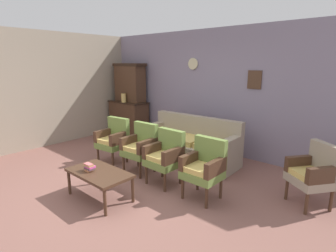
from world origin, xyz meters
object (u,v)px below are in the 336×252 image
floral_couch (189,146)px  wingback_chair_by_fireplace (314,172)px  book_stack_on_table (89,167)px  armchair_by_doorway (113,138)px  vase_on_cabinet (124,98)px  coffee_table (99,174)px  armchair_row_middle (165,155)px  armchair_near_couch_end (141,146)px  armchair_near_cabinet (204,166)px  side_cabinet (129,118)px

floral_couch → wingback_chair_by_fireplace: 2.38m
floral_couch → book_stack_on_table: 2.22m
armchair_by_doorway → book_stack_on_table: (0.92, -1.14, -0.02)m
vase_on_cabinet → coffee_table: 3.61m
armchair_by_doorway → wingback_chair_by_fireplace: size_ratio=1.00×
armchair_by_doorway → armchair_row_middle: same height
vase_on_cabinet → armchair_near_couch_end: 2.68m
armchair_near_couch_end → book_stack_on_table: armchair_near_couch_end is taller
wingback_chair_by_fireplace → book_stack_on_table: bearing=-142.5°
vase_on_cabinet → floral_couch: (2.54, -0.40, -0.72)m
book_stack_on_table → coffee_table: bearing=30.2°
armchair_near_cabinet → book_stack_on_table: bearing=-138.7°
armchair_near_cabinet → coffee_table: bearing=-137.6°
coffee_table → book_stack_on_table: (-0.13, -0.08, 0.10)m
armchair_near_cabinet → armchair_near_couch_end: bearing=177.9°
armchair_near_couch_end → armchair_near_cabinet: same height
floral_couch → coffee_table: floral_couch is taller
wingback_chair_by_fireplace → armchair_by_doorway: bearing=-166.8°
armchair_by_doorway → armchair_row_middle: 1.43m
armchair_row_middle → armchair_near_cabinet: bearing=1.0°
vase_on_cabinet → armchair_by_doorway: (1.45, -1.47, -0.55)m
floral_couch → armchair_near_cabinet: bearing=-44.8°
floral_couch → armchair_near_couch_end: size_ratio=2.29×
vase_on_cabinet → book_stack_on_table: 3.56m
book_stack_on_table → armchair_by_doorway: bearing=128.9°
vase_on_cabinet → armchair_row_middle: (2.88, -1.50, -0.55)m
armchair_row_middle → wingback_chair_by_fireplace: same height
armchair_by_doorway → armchair_near_cabinet: (2.19, -0.02, 0.00)m
armchair_near_cabinet → coffee_table: size_ratio=0.90×
armchair_near_cabinet → book_stack_on_table: (-1.27, -1.12, -0.02)m
vase_on_cabinet → coffee_table: (2.49, -2.53, -0.67)m
side_cabinet → floral_couch: size_ratio=0.56×
armchair_near_cabinet → wingback_chair_by_fireplace: (1.26, 0.83, 0.00)m
side_cabinet → vase_on_cabinet: 0.61m
wingback_chair_by_fireplace → book_stack_on_table: size_ratio=5.93×
floral_couch → coffee_table: bearing=-91.2°
vase_on_cabinet → book_stack_on_table: size_ratio=1.57×
armchair_near_couch_end → coffee_table: armchair_near_couch_end is taller
armchair_row_middle → book_stack_on_table: size_ratio=5.93×
armchair_near_cabinet → side_cabinet: bearing=155.6°
armchair_near_couch_end → coffee_table: 1.14m
vase_on_cabinet → book_stack_on_table: (2.36, -2.60, -0.57)m
side_cabinet → armchair_near_cabinet: size_ratio=1.28×
armchair_by_doorway → wingback_chair_by_fireplace: (3.45, 0.81, 0.00)m
wingback_chair_by_fireplace → armchair_near_couch_end: bearing=-164.0°
side_cabinet → armchair_by_doorway: bearing=-48.1°
coffee_table → wingback_chair_by_fireplace: bearing=37.8°
armchair_row_middle → floral_couch: bearing=107.1°
floral_couch → book_stack_on_table: size_ratio=13.59×
armchair_row_middle → coffee_table: bearing=-110.4°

